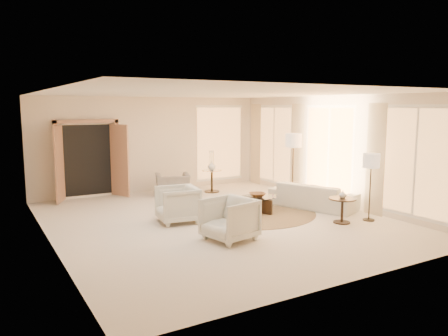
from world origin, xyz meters
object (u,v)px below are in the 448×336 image
floor_lamp_near (293,143)px  end_table (342,206)px  accent_chair (173,181)px  bowl (257,195)px  armchair_left (177,203)px  end_vase (343,194)px  coffee_table (257,203)px  floor_lamp_far (371,164)px  side_vase (212,166)px  armchair_right (229,217)px  sofa (313,196)px  side_table (212,179)px

floor_lamp_near → end_table: bearing=-104.9°
accent_chair → bowl: accent_chair is taller
armchair_left → end_vase: (3.06, -1.87, 0.20)m
coffee_table → floor_lamp_far: size_ratio=0.85×
end_table → floor_lamp_near: floor_lamp_near is taller
coffee_table → end_table: (1.08, -1.68, 0.13)m
bowl → end_vase: size_ratio=2.24×
end_table → floor_lamp_far: size_ratio=0.39×
accent_chair → floor_lamp_far: size_ratio=0.62×
floor_lamp_far → side_vase: 4.88m
armchair_right → end_vase: bearing=74.3°
coffee_table → end_table: bearing=-57.2°
sofa → armchair_left: 3.52m
coffee_table → floor_lamp_near: bearing=25.9°
side_vase → coffee_table: bearing=-96.0°
end_table → end_vase: 0.26m
accent_chair → floor_lamp_far: (2.64, -4.81, 0.87)m
sofa → bowl: 1.53m
end_vase → end_table: bearing=0.0°
bowl → side_table: bearing=84.0°
armchair_right → side_table: (1.96, 4.30, -0.04)m
coffee_table → floor_lamp_near: floor_lamp_near is taller
coffee_table → accent_chair: bearing=106.6°
sofa → bowl: (-1.50, 0.26, 0.13)m
accent_chair → side_table: size_ratio=1.40×
end_vase → coffee_table: bearing=122.8°
accent_chair → floor_lamp_near: (2.64, -2.13, 1.12)m
floor_lamp_far → coffee_table: bearing=133.8°
accent_chair → side_vase: bearing=-169.9°
armchair_right → accent_chair: armchair_right is taller
floor_lamp_far → bowl: bearing=133.8°
end_table → end_vase: end_vase is taller
end_table → end_vase: size_ratio=3.42×
floor_lamp_near → floor_lamp_far: floor_lamp_near is taller
armchair_left → end_table: armchair_left is taller
floor_lamp_far → bowl: (-1.75, 1.83, -0.84)m
armchair_left → side_table: size_ratio=1.30×
accent_chair → side_vase: side_vase is taller
bowl → armchair_right: bearing=-138.2°
floor_lamp_far → side_vase: bearing=107.5°
armchair_right → end_table: armchair_right is taller
floor_lamp_far → end_vase: (-0.67, 0.15, -0.64)m
accent_chair → bowl: size_ratio=2.46×
accent_chair → side_vase: size_ratio=3.71×
sofa → bowl: size_ratio=5.61×
armchair_left → bowl: (1.98, -0.19, 0.01)m
side_vase → armchair_left: bearing=-131.1°
coffee_table → side_table: side_table is taller
armchair_left → bowl: bearing=92.7°
coffee_table → floor_lamp_near: (1.75, 0.85, 1.28)m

